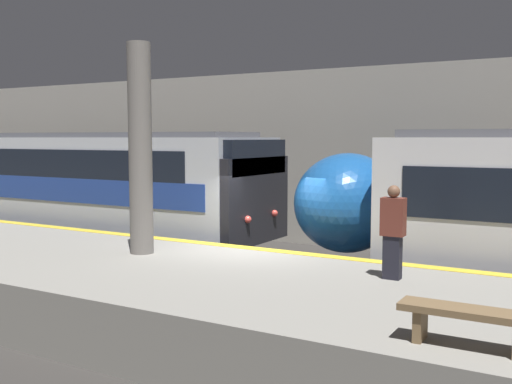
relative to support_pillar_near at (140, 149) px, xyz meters
The scene contains 7 objects.
ground_plane 3.91m from the support_pillar_near, 46.65° to the left, with size 120.00×120.00×0.00m, color #33302D.
platform 3.15m from the support_pillar_near, 23.69° to the right, with size 40.00×4.79×1.06m.
station_rear_barrier 8.13m from the support_pillar_near, 78.66° to the left, with size 50.00×0.15×5.48m.
support_pillar_near is the anchor object (origin of this frame).
train_boxy 10.08m from the support_pillar_near, 157.35° to the left, with size 19.69×3.07×3.52m.
person_waiting 5.23m from the support_pillar_near, ahead, with size 0.38×0.24×1.55m.
platform_bench 7.41m from the support_pillar_near, 19.73° to the right, with size 1.50×0.40×0.45m.
Camera 1 is at (6.37, -10.88, 3.38)m, focal length 42.00 mm.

